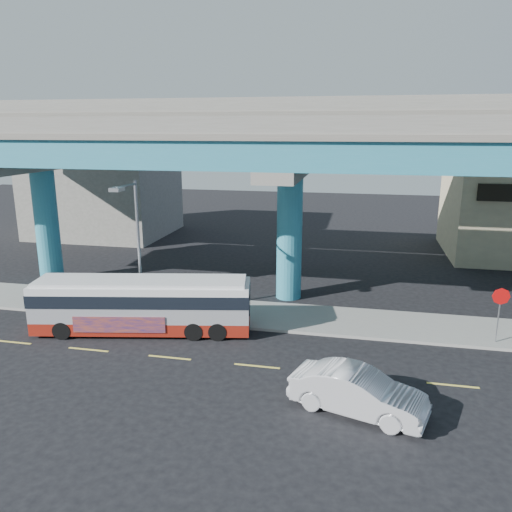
% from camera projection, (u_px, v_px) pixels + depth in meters
% --- Properties ---
extents(ground, '(120.00, 120.00, 0.00)m').
position_uv_depth(ground, '(258.00, 363.00, 21.79)').
color(ground, black).
rests_on(ground, ground).
extents(sidewalk, '(70.00, 4.00, 0.15)m').
position_uv_depth(sidewalk, '(279.00, 316.00, 26.99)').
color(sidewalk, gray).
rests_on(sidewalk, ground).
extents(lane_markings, '(58.00, 0.12, 0.01)m').
position_uv_depth(lane_markings, '(257.00, 366.00, 21.51)').
color(lane_markings, '#D8C64C').
rests_on(lane_markings, ground).
extents(viaduct, '(52.00, 12.40, 11.70)m').
position_uv_depth(viaduct, '(291.00, 143.00, 28.14)').
color(viaduct, teal).
rests_on(viaduct, ground).
extents(building_concrete, '(12.00, 10.00, 9.00)m').
position_uv_depth(building_concrete, '(104.00, 187.00, 47.42)').
color(building_concrete, gray).
rests_on(building_concrete, ground).
extents(transit_bus, '(10.98, 4.30, 2.76)m').
position_uv_depth(transit_bus, '(143.00, 303.00, 24.82)').
color(transit_bus, maroon).
rests_on(transit_bus, ground).
extents(sedan, '(4.46, 5.84, 1.61)m').
position_uv_depth(sedan, '(358.00, 392.00, 17.86)').
color(sedan, '#B6B6BB').
rests_on(sedan, ground).
extents(parked_car, '(3.72, 4.72, 1.31)m').
position_uv_depth(parked_car, '(117.00, 292.00, 28.74)').
color(parked_car, '#2A2A2E').
rests_on(parked_car, sidewalk).
extents(street_lamp, '(0.50, 2.40, 7.27)m').
position_uv_depth(street_lamp, '(133.00, 231.00, 25.29)').
color(street_lamp, gray).
rests_on(street_lamp, sidewalk).
extents(stop_sign, '(0.81, 0.09, 2.68)m').
position_uv_depth(stop_sign, '(500.00, 303.00, 23.11)').
color(stop_sign, gray).
rests_on(stop_sign, sidewalk).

